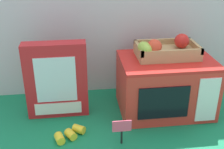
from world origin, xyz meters
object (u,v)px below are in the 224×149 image
Objects in this scene: food_groups_crate at (165,50)px; loose_toy_banana at (70,134)px; cookie_set_box at (57,80)px; price_sign at (122,128)px; toy_microwave at (165,85)px.

food_groups_crate is 2.19× the size of loose_toy_banana.
cookie_set_box is 0.35m from price_sign.
price_sign is 0.20m from loose_toy_banana.
food_groups_crate is at bearing 47.87° from price_sign.
price_sign is at bearing -132.13° from food_groups_crate.
food_groups_crate is 0.83× the size of cookie_set_box.
loose_toy_banana is at bearing -159.32° from toy_microwave.
loose_toy_banana is at bearing -156.08° from food_groups_crate.
loose_toy_banana is (0.05, -0.18, -0.14)m from cookie_set_box.
cookie_set_box reaches higher than toy_microwave.
loose_toy_banana is at bearing -75.11° from cookie_set_box.
toy_microwave is 1.45× the size of food_groups_crate.
loose_toy_banana is (-0.41, -0.16, -0.10)m from toy_microwave.
food_groups_crate is at bearing 0.61° from cookie_set_box.
price_sign is at bearing -44.92° from cookie_set_box.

